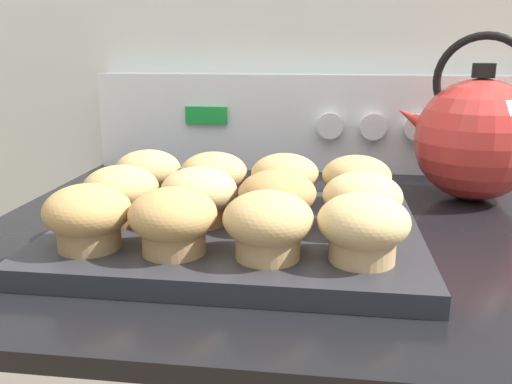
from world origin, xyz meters
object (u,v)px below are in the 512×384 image
tea_kettle (476,137)px  muffin_pan (238,234)px  muffin_r0_c1 (173,220)px  muffin_r1_c3 (362,201)px  muffin_r2_c1 (214,176)px  muffin_r0_c3 (363,227)px  muffin_r0_c2 (270,224)px  muffin_r0_c0 (88,216)px  muffin_r2_c3 (356,180)px  muffin_r2_c0 (148,174)px  muffin_r1_c0 (121,193)px  muffin_r1_c1 (199,195)px  muffin_r1_c2 (276,198)px  muffin_r2_c2 (287,178)px

tea_kettle → muffin_pan: bearing=-143.0°
muffin_r0_c1 → muffin_r1_c3: (0.18, 0.09, 0.00)m
muffin_r2_c1 → tea_kettle: bearing=21.8°
muffin_r1_c3 → muffin_r0_c3: bearing=-92.3°
muffin_r0_c1 → muffin_r0_c2: (0.09, -0.00, 0.00)m
muffin_r0_c0 → muffin_r0_c1: bearing=-0.7°
muffin_r0_c2 → muffin_r0_c3: size_ratio=1.00×
muffin_r1_c3 → muffin_pan: bearing=179.7°
muffin_r0_c1 → muffin_r2_c3: (0.18, 0.19, 0.00)m
muffin_r2_c0 → muffin_r2_c1: size_ratio=1.00×
muffin_r0_c1 → muffin_r1_c0: same height
muffin_r0_c0 → muffin_r0_c2: same height
muffin_r0_c2 → muffin_r2_c0: bearing=134.4°
muffin_r0_c2 → muffin_r1_c1: bearing=134.4°
muffin_r0_c2 → muffin_r1_c2: 0.09m
muffin_pan → muffin_r2_c3: bearing=34.6°
muffin_r0_c0 → muffin_r1_c1: bearing=45.2°
muffin_r1_c0 → muffin_r2_c1: 0.13m
muffin_r2_c2 → muffin_r2_c3: bearing=0.2°
muffin_r0_c0 → muffin_r1_c0: same height
muffin_r1_c1 → tea_kettle: size_ratio=0.36×
muffin_r1_c1 → tea_kettle: (0.35, 0.23, 0.04)m
muffin_r1_c1 → muffin_r1_c3: same height
muffin_r1_c2 → muffin_r0_c0: bearing=-153.5°
muffin_r1_c1 → muffin_r2_c0: same height
muffin_r0_c0 → muffin_r2_c3: bearing=34.4°
muffin_r2_c3 → muffin_r2_c1: bearing=-179.1°
muffin_r1_c2 → muffin_r2_c3: size_ratio=1.00×
muffin_pan → muffin_r1_c2: muffin_r1_c2 is taller
muffin_r0_c1 → muffin_r1_c2: same height
muffin_r0_c0 → tea_kettle: (0.44, 0.32, 0.04)m
tea_kettle → muffin_r2_c3: bearing=-141.2°
muffin_r0_c2 → muffin_r2_c2: (0.00, 0.19, 0.00)m
muffin_r2_c2 → muffin_r0_c3: bearing=-64.7°
muffin_r2_c1 → muffin_r2_c3: same height
muffin_r0_c3 → muffin_r1_c2: bearing=136.3°
muffin_r2_c2 → muffin_r1_c2: bearing=-92.6°
muffin_r1_c0 → muffin_r2_c3: same height
muffin_pan → tea_kettle: (0.31, 0.23, 0.08)m
tea_kettle → muffin_r1_c1: bearing=-146.6°
muffin_r2_c3 → muffin_r1_c2: bearing=-133.7°
muffin_r0_c0 → muffin_r2_c2: bearing=45.3°
muffin_r2_c1 → tea_kettle: tea_kettle is taller
muffin_r0_c3 → muffin_r2_c1: (-0.18, 0.18, 0.00)m
muffin_r1_c2 → muffin_r1_c1: bearing=178.1°
muffin_r0_c2 → muffin_r0_c3: bearing=2.3°
muffin_r0_c0 → muffin_r2_c2: (0.18, 0.18, 0.00)m
muffin_pan → tea_kettle: bearing=37.0°
muffin_r0_c2 → muffin_pan: bearing=117.0°
muffin_r1_c3 → tea_kettle: bearing=53.8°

